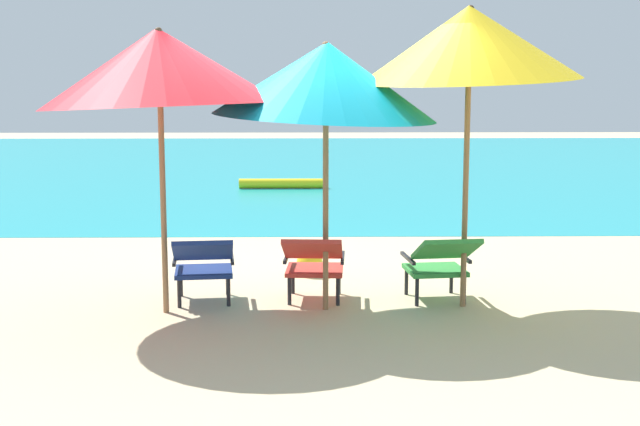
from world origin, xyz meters
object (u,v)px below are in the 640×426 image
object	(u,v)px
lounge_chair_left	(203,262)
beach_umbrella_right	(469,43)
beach_umbrella_center	(326,80)
beach_umbrella_left	(159,67)
lounge_chair_right	(440,261)
beach_ball	(310,262)
swim_buoy	(282,183)
lounge_chair_center	(314,261)

from	to	relation	value
lounge_chair_left	beach_umbrella_right	world-z (taller)	beach_umbrella_right
beach_umbrella_center	beach_umbrella_left	bearing A→B (deg)	-177.04
lounge_chair_left	lounge_chair_right	size ratio (longest dim) A/B	1.00
lounge_chair_left	beach_umbrella_center	world-z (taller)	beach_umbrella_center
lounge_chair_left	beach_umbrella_center	distance (m)	1.97
lounge_chair_left	beach_umbrella_center	xyz separation A→B (m)	(1.10, -0.14, 1.62)
beach_umbrella_right	beach_ball	xyz separation A→B (m)	(-1.38, 1.28, -2.20)
beach_umbrella_left	beach_umbrella_right	world-z (taller)	beach_umbrella_right
swim_buoy	beach_ball	size ratio (longest dim) A/B	5.87
lounge_chair_right	lounge_chair_center	bearing A→B (deg)	178.97
swim_buoy	lounge_chair_right	size ratio (longest dim) A/B	1.72
swim_buoy	beach_ball	xyz separation A→B (m)	(0.47, -7.05, 0.04)
lounge_chair_center	beach_ball	size ratio (longest dim) A/B	3.32
swim_buoy	beach_umbrella_left	size ratio (longest dim) A/B	0.56
beach_umbrella_left	swim_buoy	bearing A→B (deg)	84.63
beach_umbrella_left	beach_ball	world-z (taller)	beach_umbrella_left
lounge_chair_right	beach_umbrella_left	size ratio (longest dim) A/B	0.32
lounge_chair_left	lounge_chair_right	world-z (taller)	same
swim_buoy	lounge_chair_right	xyz separation A→B (m)	(1.66, -8.25, 0.31)
swim_buoy	lounge_chair_right	bearing A→B (deg)	-78.66
beach_umbrella_center	beach_ball	world-z (taller)	beach_umbrella_center
lounge_chair_right	beach_umbrella_center	size ratio (longest dim) A/B	0.36
lounge_chair_center	beach_umbrella_center	bearing A→B (deg)	-60.65
beach_umbrella_center	beach_umbrella_right	distance (m)	1.28
beach_umbrella_right	beach_ball	size ratio (longest dim) A/B	10.05
lounge_chair_right	beach_umbrella_center	world-z (taller)	beach_umbrella_center
swim_buoy	beach_umbrella_right	size ratio (longest dim) A/B	0.58
lounge_chair_left	lounge_chair_right	bearing A→B (deg)	0.68
lounge_chair_center	beach_umbrella_center	distance (m)	1.64
lounge_chair_center	beach_umbrella_right	xyz separation A→B (m)	(1.35, -0.10, 1.94)
beach_umbrella_left	beach_umbrella_right	xyz separation A→B (m)	(2.65, 0.16, 0.21)
beach_umbrella_right	lounge_chair_right	bearing A→B (deg)	158.64
lounge_chair_left	lounge_chair_right	distance (m)	2.14
beach_umbrella_left	beach_umbrella_center	distance (m)	1.41
lounge_chair_center	beach_ball	world-z (taller)	lounge_chair_center
lounge_chair_right	beach_ball	bearing A→B (deg)	134.56
beach_umbrella_center	beach_ball	size ratio (longest dim) A/B	9.54
lounge_chair_left	lounge_chair_center	bearing A→B (deg)	2.65
lounge_chair_left	lounge_chair_center	world-z (taller)	same
lounge_chair_center	beach_umbrella_right	size ratio (longest dim) A/B	0.33
beach_ball	beach_umbrella_left	bearing A→B (deg)	-131.57
swim_buoy	beach_umbrella_right	xyz separation A→B (m)	(1.85, -8.33, 2.24)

